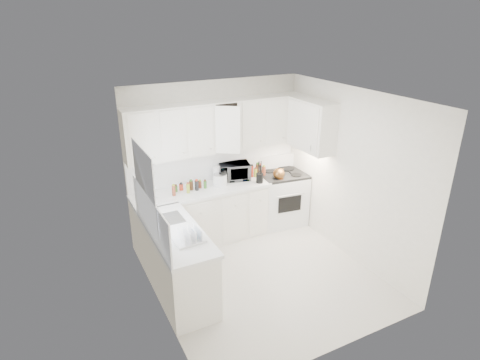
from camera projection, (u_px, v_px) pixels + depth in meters
floor at (262, 275)px, 5.85m from camera, size 3.20×3.20×0.00m
ceiling at (266, 97)px, 4.86m from camera, size 3.20×3.20×0.00m
wall_back at (216, 159)px, 6.67m from camera, size 3.00×0.00×3.00m
wall_front at (343, 253)px, 4.04m from camera, size 3.00×0.00×3.00m
wall_left at (154, 218)px, 4.72m from camera, size 0.00×3.20×3.20m
wall_right at (350, 175)px, 5.98m from camera, size 0.00×3.20×3.20m
window_blinds at (146, 188)px, 4.93m from camera, size 0.06×0.96×1.06m
lower_cabinets_back at (202, 217)px, 6.58m from camera, size 2.22×0.60×0.90m
lower_cabinets_left at (177, 264)px, 5.34m from camera, size 0.60×1.60×0.90m
countertop_back at (202, 190)px, 6.40m from camera, size 2.24×0.64×0.05m
countertop_left at (176, 232)px, 5.16m from camera, size 0.64×1.62×0.05m
backsplash_back at (216, 163)px, 6.69m from camera, size 2.98×0.02×0.55m
backsplash_left at (151, 217)px, 4.92m from camera, size 0.02×1.60×0.55m
upper_cabinets_back at (219, 150)px, 6.46m from camera, size 3.00×0.33×0.80m
upper_cabinets_right at (310, 149)px, 6.51m from camera, size 0.33×0.90×0.80m
sink at (167, 211)px, 5.39m from camera, size 0.42×0.38×0.30m
stove at (282, 191)px, 7.13m from camera, size 0.87×0.75×1.22m
tea_kettle at (279, 173)px, 6.76m from camera, size 0.31×0.29×0.23m
frying_pan at (286, 168)px, 7.20m from camera, size 0.39×0.53×0.04m
microwave at (234, 169)px, 6.72m from camera, size 0.56×0.40×0.34m
rice_cooker at (220, 179)px, 6.49m from camera, size 0.26×0.26×0.23m
paper_towel at (217, 174)px, 6.60m from camera, size 0.12×0.12×0.27m
utensil_crock at (260, 172)px, 6.56m from camera, size 0.14×0.14×0.39m
dish_rack at (189, 234)px, 4.87m from camera, size 0.38×0.29×0.20m
spice_left_0 at (171, 188)px, 6.28m from camera, size 0.06×0.06×0.13m
spice_left_1 at (177, 189)px, 6.23m from camera, size 0.06×0.06×0.13m
spice_left_2 at (180, 186)px, 6.34m from camera, size 0.06×0.06×0.13m
spice_left_3 at (187, 187)px, 6.30m from camera, size 0.06×0.06×0.13m
spice_left_4 at (189, 184)px, 6.40m from camera, size 0.06×0.06×0.13m
spice_left_5 at (195, 185)px, 6.36m from camera, size 0.06×0.06×0.13m
spice_left_6 at (198, 183)px, 6.46m from camera, size 0.06×0.06×0.13m
spice_left_7 at (204, 184)px, 6.42m from camera, size 0.06×0.06×0.13m
sauce_right_0 at (250, 170)px, 6.90m from camera, size 0.06×0.06×0.19m
sauce_right_1 at (254, 171)px, 6.87m from camera, size 0.06×0.06×0.19m
sauce_right_2 at (256, 169)px, 6.94m from camera, size 0.06×0.06×0.19m
sauce_right_3 at (260, 170)px, 6.92m from camera, size 0.06×0.06×0.19m
sauce_right_4 at (261, 168)px, 6.99m from camera, size 0.06×0.06×0.19m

